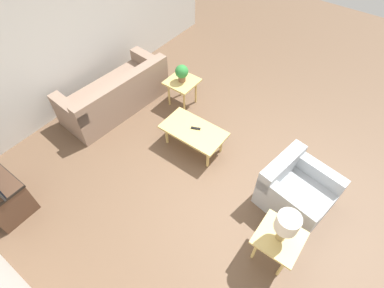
# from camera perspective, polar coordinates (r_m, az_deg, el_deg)

# --- Properties ---
(ground_plane) EXTENTS (14.00, 14.00, 0.00)m
(ground_plane) POSITION_cam_1_polar(r_m,az_deg,el_deg) (5.07, 3.76, -3.45)
(ground_plane) COLOR brown
(wall_right) EXTENTS (0.12, 7.20, 2.70)m
(wall_right) POSITION_cam_1_polar(r_m,az_deg,el_deg) (5.96, -22.15, 19.23)
(wall_right) COLOR silver
(wall_right) RESTS_ON ground_plane
(sofa) EXTENTS (1.02, 2.13, 0.81)m
(sofa) POSITION_cam_1_polar(r_m,az_deg,el_deg) (5.96, -14.24, 9.06)
(sofa) COLOR gray
(sofa) RESTS_ON ground_plane
(armchair) EXTENTS (1.05, 1.02, 0.75)m
(armchair) POSITION_cam_1_polar(r_m,az_deg,el_deg) (4.65, 19.02, -8.32)
(armchair) COLOR #A8ADB2
(armchair) RESTS_ON ground_plane
(coffee_table) EXTENTS (1.07, 0.60, 0.43)m
(coffee_table) POSITION_cam_1_polar(r_m,az_deg,el_deg) (4.99, 0.31, 2.36)
(coffee_table) COLOR tan
(coffee_table) RESTS_ON ground_plane
(side_table_plant) EXTENTS (0.55, 0.55, 0.55)m
(side_table_plant) POSITION_cam_1_polar(r_m,az_deg,el_deg) (5.77, -1.89, 11.29)
(side_table_plant) COLOR tan
(side_table_plant) RESTS_ON ground_plane
(side_table_lamp) EXTENTS (0.55, 0.55, 0.55)m
(side_table_lamp) POSITION_cam_1_polar(r_m,az_deg,el_deg) (4.02, 16.12, -17.16)
(side_table_lamp) COLOR tan
(side_table_lamp) RESTS_ON ground_plane
(potted_plant) EXTENTS (0.25, 0.25, 0.33)m
(potted_plant) POSITION_cam_1_polar(r_m,az_deg,el_deg) (5.61, -1.96, 13.49)
(potted_plant) COLOR brown
(potted_plant) RESTS_ON side_table_plant
(table_lamp) EXTENTS (0.27, 0.27, 0.50)m
(table_lamp) POSITION_cam_1_polar(r_m,az_deg,el_deg) (3.64, 17.60, -14.41)
(table_lamp) COLOR #997F4C
(table_lamp) RESTS_ON side_table_lamp
(remote_control) EXTENTS (0.16, 0.10, 0.02)m
(remote_control) POSITION_cam_1_polar(r_m,az_deg,el_deg) (4.97, 0.71, 3.01)
(remote_control) COLOR black
(remote_control) RESTS_ON coffee_table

